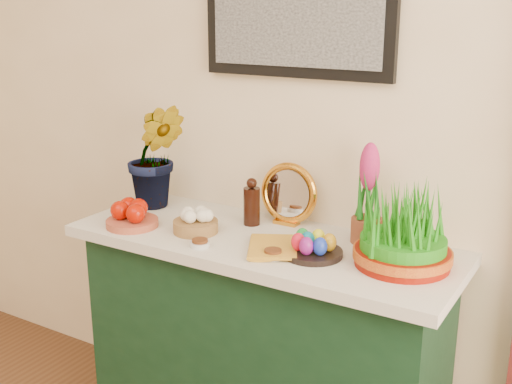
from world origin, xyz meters
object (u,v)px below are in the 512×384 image
sideboard (263,354)px  hyacinth_green (155,139)px  book (249,246)px  mirror (289,194)px  wheatgrass_sabzeh (404,232)px

sideboard → hyacinth_green: bearing=170.6°
sideboard → book: (0.02, -0.13, 0.48)m
mirror → wheatgrass_sabzeh: bearing=-19.1°
sideboard → wheatgrass_sabzeh: size_ratio=4.19×
hyacinth_green → mirror: (0.55, 0.09, -0.17)m
sideboard → wheatgrass_sabzeh: bearing=0.9°
mirror → hyacinth_green: bearing=-170.6°
book → mirror: bearing=65.7°
sideboard → mirror: 0.61m
book → wheatgrass_sabzeh: size_ratio=0.69×
hyacinth_green → mirror: size_ratio=2.39×
sideboard → mirror: bearing=89.4°
sideboard → mirror: mirror is taller
hyacinth_green → wheatgrass_sabzeh: 1.07m
sideboard → hyacinth_green: hyacinth_green is taller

